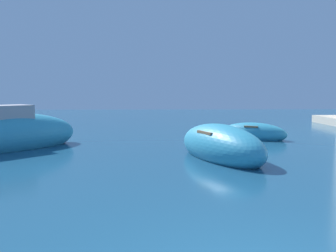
% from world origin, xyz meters
% --- Properties ---
extents(moored_boat_1, '(3.23, 2.47, 1.00)m').
position_xyz_m(moored_boat_1, '(3.22, 12.81, 0.28)').
color(moored_boat_1, teal).
rests_on(moored_boat_1, ground).
extents(moored_boat_4, '(5.34, 5.45, 2.09)m').
position_xyz_m(moored_boat_4, '(-6.99, 10.21, 0.57)').
color(moored_boat_4, teal).
rests_on(moored_boat_4, ground).
extents(moored_boat_5, '(3.14, 4.70, 1.47)m').
position_xyz_m(moored_boat_5, '(0.86, 8.09, 0.41)').
color(moored_boat_5, teal).
rests_on(moored_boat_5, ground).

